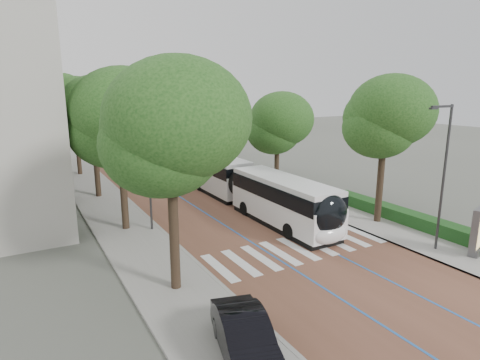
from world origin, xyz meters
name	(u,v)px	position (x,y,z in m)	size (l,w,h in m)	color
ground	(306,256)	(0.00, 0.00, 0.00)	(160.00, 160.00, 0.00)	#51544C
road	(124,153)	(0.00, 40.00, 0.01)	(11.00, 140.00, 0.02)	brown
sidewalk_left	(66,157)	(-7.50, 40.00, 0.06)	(4.00, 140.00, 0.12)	gray
sidewalk_right	(175,149)	(7.50, 40.00, 0.06)	(4.00, 140.00, 0.12)	gray
kerb_left	(81,156)	(-5.60, 40.00, 0.06)	(0.20, 140.00, 0.14)	gray
kerb_right	(163,150)	(5.60, 40.00, 0.06)	(0.20, 140.00, 0.14)	gray
zebra_crossing	(298,248)	(0.20, 1.00, 0.03)	(10.55, 3.60, 0.01)	silver
lane_line_left	(112,154)	(-1.60, 40.00, 0.02)	(0.12, 126.00, 0.01)	#215BA9
lane_line_right	(135,152)	(1.60, 40.00, 0.02)	(0.12, 126.00, 0.01)	#215BA9
hedge	(417,220)	(9.10, 0.00, 0.52)	(1.20, 14.00, 0.80)	#174418
streetlight_near	(443,167)	(6.62, -3.00, 4.82)	(1.82, 0.20, 8.00)	#323235
streetlight_far	(226,127)	(6.62, 22.00, 4.82)	(1.82, 0.20, 8.00)	#323235
lamp_post_left	(149,168)	(-6.10, 8.00, 4.12)	(0.14, 0.14, 8.00)	#323235
trees_left	(82,109)	(-7.50, 23.05, 7.08)	(6.47, 60.82, 10.13)	black
trees_right	(246,117)	(7.70, 19.58, 6.01)	(5.81, 47.19, 9.25)	black
lead_bus	(253,189)	(1.84, 8.61, 1.63)	(2.60, 18.41, 3.20)	black
bus_queued_0	(178,158)	(1.93, 24.09, 1.62)	(2.70, 12.43, 3.20)	white
bus_queued_1	(143,143)	(1.88, 37.14, 1.62)	(3.13, 12.51, 3.20)	white
bus_queued_2	(116,133)	(1.48, 50.82, 1.62)	(2.93, 12.47, 3.20)	white
bus_queued_3	(103,126)	(1.98, 63.79, 1.62)	(2.63, 12.42, 3.20)	white
ad_panel	(477,231)	(7.64, -4.69, 1.52)	(1.33, 0.71, 2.68)	#59595B
parked_car	(246,338)	(-7.24, -5.79, 0.87)	(1.59, 4.56, 1.50)	black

